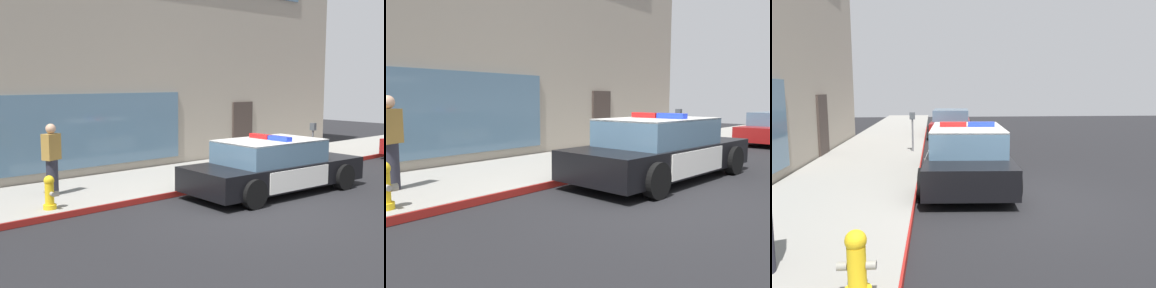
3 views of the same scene
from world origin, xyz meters
The scene contains 6 objects.
ground centered at (0.00, 0.00, 0.00)m, with size 48.00×48.00×0.00m, color black.
sidewalk centered at (0.00, 3.72, 0.07)m, with size 48.00×3.19×0.15m, color gray.
curb_red_paint centered at (0.00, 2.11, 0.08)m, with size 28.80×0.04×0.14m, color maroon.
police_cruiser centered at (1.95, 0.91, 0.68)m, with size 5.11×2.30×1.49m.
pedestrian_on_sidewalk centered at (-2.78, 3.72, 1.01)m, with size 0.47×0.38×1.71m.
parking_meter centered at (5.76, 2.44, 1.08)m, with size 0.12×0.18×1.34m.
Camera 2 is at (-5.76, -3.40, 1.77)m, focal length 36.40 mm.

